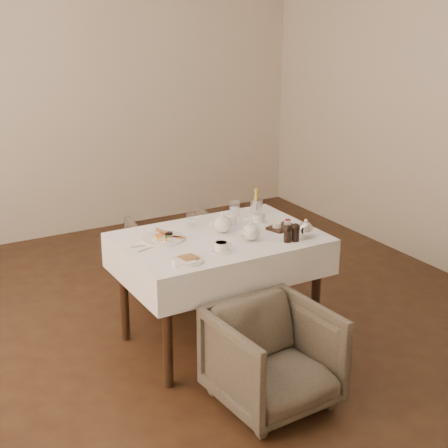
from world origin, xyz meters
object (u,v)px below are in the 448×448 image
table (219,253)px  armchair_near (273,358)px  armchair_far (177,257)px  teapot_centre (222,222)px  breakfast_plate (163,238)px

table → armchair_near: size_ratio=2.00×
armchair_far → teapot_centre: 0.94m
armchair_near → breakfast_plate: size_ratio=2.31×
armchair_far → teapot_centre: size_ratio=3.81×
breakfast_plate → teapot_centre: (0.39, -0.08, 0.06)m
table → breakfast_plate: bearing=158.5°
breakfast_plate → teapot_centre: teapot_centre is taller
breakfast_plate → table: bearing=-8.7°
table → armchair_far: bearing=83.4°
armchair_far → breakfast_plate: 0.94m
armchair_near → breakfast_plate: bearing=101.2°
breakfast_plate → teapot_centre: 0.40m
armchair_near → armchair_far: bearing=79.9°
armchair_near → armchair_far: size_ratio=0.96×
armchair_far → armchair_near: bearing=89.2°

